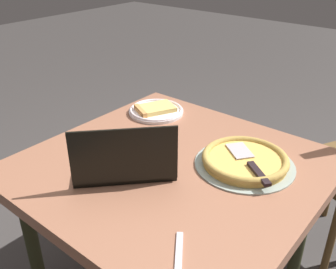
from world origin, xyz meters
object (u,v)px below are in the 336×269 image
pizza_tray (245,160)px  laptop (125,161)px  pizza_plate (156,110)px  dining_table (172,180)px

pizza_tray → laptop: bearing=44.3°
pizza_plate → pizza_tray: 0.56m
dining_table → pizza_plate: 0.45m
pizza_tray → dining_table: bearing=36.9°
laptop → pizza_plate: size_ratio=1.65×
dining_table → pizza_tray: size_ratio=2.82×
dining_table → pizza_tray: pizza_tray is taller
dining_table → pizza_tray: 0.28m
laptop → pizza_tray: 0.43m
laptop → pizza_plate: (0.24, -0.44, -0.03)m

